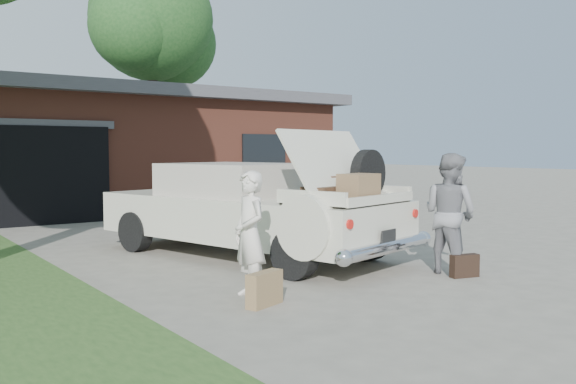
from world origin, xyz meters
TOP-DOWN VIEW (x-y plane):
  - ground at (0.00, 0.00)m, footprint 90.00×90.00m
  - house at (0.98, 11.47)m, footprint 12.80×7.80m
  - tree_right at (5.61, 17.90)m, footprint 5.82×5.06m
  - sedan at (0.23, 1.96)m, footprint 3.17×5.45m
  - woman_left at (-1.19, -0.30)m, footprint 0.39×0.55m
  - woman_right at (1.74, -0.74)m, footprint 0.66×0.83m
  - suitcase_left at (-1.27, -0.73)m, footprint 0.50×0.30m
  - suitcase_right at (1.68, -1.04)m, footprint 0.41×0.22m

SIDE VIEW (x-z plane):
  - ground at x=0.00m, z-range 0.00..0.00m
  - suitcase_right at x=1.68m, z-range 0.00..0.30m
  - suitcase_left at x=-1.27m, z-range 0.00..0.37m
  - woman_left at x=-1.19m, z-range 0.00..1.44m
  - sedan at x=0.23m, z-range -0.22..1.73m
  - woman_right at x=1.74m, z-range 0.00..1.63m
  - house at x=0.98m, z-range 0.02..3.32m
  - tree_right at x=5.61m, z-range 1.95..11.52m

